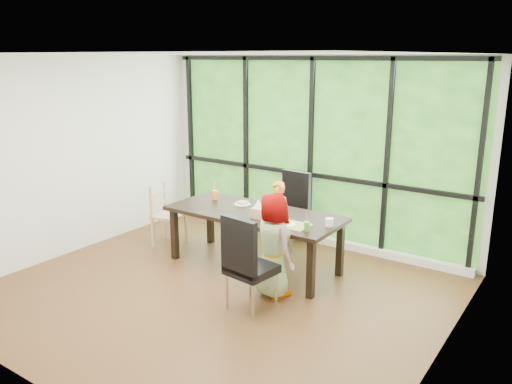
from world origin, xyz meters
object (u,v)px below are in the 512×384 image
chair_interior_leather (252,262)px  child_older (276,245)px  orange_cup (215,195)px  green_cup (307,226)px  plate_near (287,225)px  white_mug (329,222)px  plate_far (242,204)px  tissue_box (258,213)px  chair_end_beech (169,215)px  child_toddler (278,218)px  dining_table (254,239)px  chair_window_leather (288,210)px

chair_interior_leather → child_older: child_older is taller
orange_cup → green_cup: 1.75m
plate_near → white_mug: size_ratio=2.29×
plate_far → tissue_box: (0.50, -0.35, 0.06)m
tissue_box → white_mug: bearing=13.0°
chair_interior_leather → plate_near: (-0.02, 0.75, 0.22)m
child_older → plate_near: child_older is taller
chair_interior_leather → green_cup: 0.80m
chair_end_beech → tissue_box: 1.70m
chair_interior_leather → plate_near: 0.78m
child_toddler → white_mug: (1.05, -0.54, 0.28)m
plate_near → tissue_box: (-0.44, 0.05, 0.06)m
plate_far → plate_near: same height
plate_near → tissue_box: 0.45m
plate_near → green_cup: green_cup is taller
chair_end_beech → child_toddler: child_toddler is taller
dining_table → child_older: (0.68, -0.54, 0.23)m
chair_end_beech → child_older: child_older is taller
child_toddler → orange_cup: size_ratio=8.05×
dining_table → tissue_box: (0.18, -0.17, 0.44)m
child_toddler → white_mug: size_ratio=10.76×
chair_window_leather → white_mug: 1.41m
chair_end_beech → plate_near: bearing=-106.8°
dining_table → green_cup: green_cup is taller
child_toddler → orange_cup: 0.93m
chair_interior_leather → chair_end_beech: 2.31m
child_older → tissue_box: 0.65m
child_older → plate_far: size_ratio=5.58×
dining_table → plate_near: (0.62, -0.22, 0.38)m
green_cup → orange_cup: bearing=165.4°
orange_cup → plate_far: bearing=0.8°
chair_window_leather → child_toddler: chair_window_leather is taller
chair_window_leather → green_cup: 1.52m
chair_interior_leather → tissue_box: bearing=-53.3°
child_older → green_cup: size_ratio=11.18×
child_older → white_mug: (0.38, 0.57, 0.19)m
orange_cup → white_mug: size_ratio=1.34×
chair_end_beech → orange_cup: 0.81m
dining_table → green_cup: bearing=-16.1°
chair_interior_leather → chair_window_leather: bearing=-63.4°
chair_interior_leather → orange_cup: chair_interior_leather is taller
chair_window_leather → child_toddler: 0.33m
chair_end_beech → orange_cup: size_ratio=7.01×
chair_end_beech → tissue_box: size_ratio=6.09×
chair_interior_leather → orange_cup: (-1.42, 1.14, 0.27)m
chair_window_leather → child_older: 1.60m
chair_interior_leather → green_cup: bearing=-104.3°
plate_near → green_cup: (0.29, -0.04, 0.05)m
plate_far → chair_end_beech: bearing=-169.2°
white_mug → chair_window_leather: bearing=141.1°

